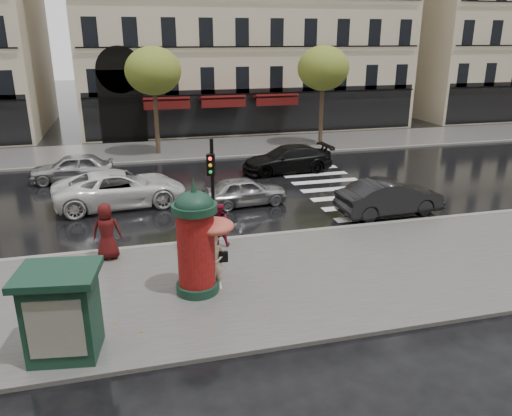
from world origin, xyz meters
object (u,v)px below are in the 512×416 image
object	(u,v)px
man_burgundy	(107,231)
car_darkgrey	(390,197)
car_black	(287,159)
morris_column	(196,239)
car_white	(120,188)
traffic_light	(212,187)
car_silver	(245,191)
car_far_silver	(72,168)
newsstand	(62,312)
woman_red	(219,225)
woman_umbrella	(214,242)

from	to	relation	value
man_burgundy	car_darkgrey	xyz separation A→B (m)	(11.42, 1.93, -0.33)
man_burgundy	car_darkgrey	distance (m)	11.59
car_darkgrey	car_black	world-z (taller)	car_darkgrey
morris_column	car_black	xyz separation A→B (m)	(6.82, 12.70, -1.04)
car_black	car_white	bearing A→B (deg)	-70.91
traffic_light	car_silver	world-z (taller)	traffic_light
car_far_silver	man_burgundy	bearing A→B (deg)	10.89
newsstand	car_silver	size ratio (longest dim) A/B	0.57
newsstand	car_black	distance (m)	18.12
car_darkgrey	car_black	xyz separation A→B (m)	(-2.05, 7.76, -0.02)
morris_column	car_silver	xyz separation A→B (m)	(3.23, 7.69, -1.12)
man_burgundy	newsstand	size ratio (longest dim) A/B	0.90
man_burgundy	car_silver	world-z (taller)	man_burgundy
woman_red	car_darkgrey	xyz separation A→B (m)	(7.65, 1.80, -0.16)
woman_red	man_burgundy	distance (m)	3.78
woman_red	woman_umbrella	bearing A→B (deg)	81.12
car_far_silver	car_silver	bearing A→B (deg)	52.74
car_silver	car_white	size ratio (longest dim) A/B	0.66
car_darkgrey	car_white	bearing A→B (deg)	65.14
woman_umbrella	car_silver	size ratio (longest dim) A/B	0.59
car_black	woman_red	bearing A→B (deg)	-33.92
car_silver	car_far_silver	xyz separation A→B (m)	(-7.79, 5.97, 0.08)
man_burgundy	morris_column	distance (m)	4.01
woman_umbrella	car_darkgrey	distance (m)	9.69
traffic_light	car_white	xyz separation A→B (m)	(-3.07, 6.49, -1.73)
woman_umbrella	man_burgundy	size ratio (longest dim) A/B	1.17
traffic_light	car_darkgrey	world-z (taller)	traffic_light
morris_column	car_silver	size ratio (longest dim) A/B	0.91
car_darkgrey	traffic_light	bearing A→B (deg)	102.48
car_silver	newsstand	bearing A→B (deg)	140.74
newsstand	morris_column	bearing A→B (deg)	33.60
man_burgundy	car_silver	bearing A→B (deg)	-136.48
woman_umbrella	man_burgundy	distance (m)	4.32
morris_column	car_black	distance (m)	14.45
car_darkgrey	car_white	xyz separation A→B (m)	(-11.01, 4.02, 0.05)
man_burgundy	car_black	bearing A→B (deg)	-129.50
woman_red	traffic_light	world-z (taller)	traffic_light
car_silver	car_darkgrey	size ratio (longest dim) A/B	0.83
woman_umbrella	traffic_light	xyz separation A→B (m)	(0.38, 2.42, 0.93)
woman_red	car_far_silver	bearing A→B (deg)	-57.76
woman_red	morris_column	distance (m)	3.48
car_darkgrey	car_far_silver	distance (m)	16.01
morris_column	newsstand	bearing A→B (deg)	-146.40
woman_red	morris_column	bearing A→B (deg)	72.25
man_burgundy	newsstand	distance (m)	5.34
car_silver	car_darkgrey	bearing A→B (deg)	-121.61
morris_column	car_far_silver	size ratio (longest dim) A/B	0.81
morris_column	newsstand	xyz separation A→B (m)	(-3.40, -2.26, -0.54)
woman_red	man_burgundy	xyz separation A→B (m)	(-3.77, -0.13, 0.18)
traffic_light	car_far_silver	xyz separation A→B (m)	(-5.48, 11.20, -1.80)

